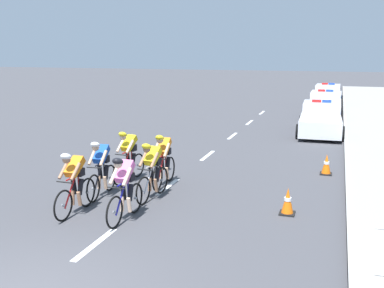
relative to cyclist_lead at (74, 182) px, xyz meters
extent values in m
cube|color=#9E9E99|center=(6.14, 10.24, -0.72)|extent=(0.16, 60.00, 0.13)
cube|color=white|center=(1.30, -1.35, -0.78)|extent=(0.14, 1.60, 0.01)
cube|color=white|center=(1.30, 2.65, -0.78)|extent=(0.14, 1.60, 0.01)
cube|color=white|center=(1.30, 6.65, -0.78)|extent=(0.14, 1.60, 0.01)
cube|color=white|center=(1.30, 10.65, -0.78)|extent=(0.14, 1.60, 0.01)
cube|color=white|center=(1.30, 14.65, -0.78)|extent=(0.14, 1.60, 0.01)
cube|color=white|center=(1.30, 18.65, -0.78)|extent=(0.14, 1.60, 0.01)
torus|color=black|center=(0.00, -0.48, -0.42)|extent=(0.05, 0.72, 0.72)
cylinder|color=#99999E|center=(0.00, -0.48, -0.42)|extent=(0.06, 0.06, 0.06)
torus|color=black|center=(0.00, 0.52, -0.42)|extent=(0.05, 0.72, 0.72)
cylinder|color=#99999E|center=(0.00, 0.52, -0.42)|extent=(0.06, 0.06, 0.06)
cylinder|color=#B21919|center=(0.00, -0.03, 0.11)|extent=(0.04, 0.55, 0.04)
cylinder|color=#B21919|center=(0.00, -0.20, -0.21)|extent=(0.04, 0.48, 0.63)
cylinder|color=#B21919|center=(0.00, 0.17, -0.19)|extent=(0.04, 0.04, 0.65)
cylinder|color=black|center=(0.00, -0.38, 0.09)|extent=(0.42, 0.03, 0.03)
cube|color=black|center=(0.00, 0.17, 0.15)|extent=(0.10, 0.22, 0.05)
cube|color=orange|center=(0.00, 0.05, 0.35)|extent=(0.28, 0.55, 0.45)
cube|color=black|center=(0.00, 0.16, 0.19)|extent=(0.28, 0.20, 0.18)
cylinder|color=black|center=(0.09, 0.11, -0.15)|extent=(0.11, 0.22, 0.40)
cylinder|color=#9E7051|center=(0.09, 0.03, -0.41)|extent=(0.09, 0.15, 0.36)
cylinder|color=black|center=(-0.09, 0.11, -0.15)|extent=(0.11, 0.17, 0.40)
cylinder|color=#9E7051|center=(-0.09, 0.03, -0.41)|extent=(0.09, 0.12, 0.36)
cylinder|color=#9E7051|center=(0.16, -0.17, 0.30)|extent=(0.08, 0.40, 0.35)
cylinder|color=#9E7051|center=(-0.16, -0.17, 0.30)|extent=(0.08, 0.40, 0.35)
sphere|color=#9E7051|center=(0.00, -0.25, 0.59)|extent=(0.19, 0.19, 0.19)
ellipsoid|color=white|center=(0.00, -0.26, 0.66)|extent=(0.23, 0.32, 0.24)
torus|color=black|center=(1.29, -0.50, -0.42)|extent=(0.06, 0.72, 0.72)
cylinder|color=#99999E|center=(1.29, -0.50, -0.42)|extent=(0.06, 0.06, 0.06)
torus|color=black|center=(1.31, 0.50, -0.42)|extent=(0.06, 0.72, 0.72)
cylinder|color=#99999E|center=(1.31, 0.50, -0.42)|extent=(0.06, 0.06, 0.06)
cylinder|color=#1E1E99|center=(1.30, -0.05, 0.11)|extent=(0.05, 0.55, 0.04)
cylinder|color=#1E1E99|center=(1.30, -0.22, -0.21)|extent=(0.05, 0.48, 0.63)
cylinder|color=#1E1E99|center=(1.31, 0.15, -0.19)|extent=(0.04, 0.04, 0.65)
cylinder|color=black|center=(1.30, -0.40, 0.09)|extent=(0.42, 0.04, 0.03)
cube|color=black|center=(1.31, 0.15, 0.15)|extent=(0.10, 0.22, 0.05)
cube|color=pink|center=(1.30, 0.03, 0.35)|extent=(0.29, 0.55, 0.47)
cube|color=black|center=(1.31, 0.14, 0.19)|extent=(0.28, 0.21, 0.18)
cylinder|color=black|center=(1.40, 0.09, -0.15)|extent=(0.11, 0.23, 0.40)
cylinder|color=beige|center=(1.39, 0.01, -0.41)|extent=(0.09, 0.16, 0.36)
cylinder|color=black|center=(1.22, 0.09, -0.15)|extent=(0.11, 0.17, 0.40)
cylinder|color=beige|center=(1.21, 0.01, -0.41)|extent=(0.09, 0.12, 0.36)
cylinder|color=beige|center=(1.46, -0.19, 0.30)|extent=(0.08, 0.40, 0.35)
cylinder|color=beige|center=(1.14, -0.18, 0.30)|extent=(0.08, 0.40, 0.35)
sphere|color=beige|center=(1.30, -0.27, 0.59)|extent=(0.19, 0.19, 0.19)
ellipsoid|color=black|center=(1.30, -0.28, 0.66)|extent=(0.24, 0.32, 0.24)
torus|color=black|center=(-0.02, 0.85, -0.42)|extent=(0.09, 0.73, 0.72)
cylinder|color=#99999E|center=(-0.02, 0.85, -0.42)|extent=(0.06, 0.06, 0.06)
torus|color=black|center=(-0.08, 1.85, -0.42)|extent=(0.09, 0.73, 0.72)
cylinder|color=#99999E|center=(-0.08, 1.85, -0.42)|extent=(0.06, 0.06, 0.06)
cylinder|color=black|center=(-0.05, 1.30, 0.11)|extent=(0.07, 0.55, 0.04)
cylinder|color=black|center=(-0.03, 1.12, -0.21)|extent=(0.07, 0.48, 0.63)
cylinder|color=black|center=(-0.06, 1.50, -0.19)|extent=(0.04, 0.04, 0.65)
cylinder|color=black|center=(-0.02, 0.95, 0.09)|extent=(0.42, 0.06, 0.03)
cube|color=black|center=(-0.06, 1.50, 0.15)|extent=(0.11, 0.23, 0.05)
cube|color=blue|center=(-0.05, 1.37, 0.35)|extent=(0.32, 0.57, 0.45)
cube|color=black|center=(-0.06, 1.49, 0.19)|extent=(0.29, 0.22, 0.18)
cylinder|color=black|center=(0.03, 1.44, -0.15)|extent=(0.12, 0.23, 0.40)
cylinder|color=tan|center=(0.04, 1.36, -0.41)|extent=(0.10, 0.16, 0.36)
cylinder|color=black|center=(-0.15, 1.43, -0.15)|extent=(0.12, 0.18, 0.40)
cylinder|color=tan|center=(-0.14, 1.35, -0.41)|extent=(0.10, 0.13, 0.36)
cylinder|color=tan|center=(0.12, 1.17, 0.30)|extent=(0.10, 0.41, 0.35)
cylinder|color=tan|center=(-0.20, 1.15, 0.30)|extent=(0.10, 0.41, 0.35)
sphere|color=tan|center=(-0.03, 1.07, 0.59)|extent=(0.19, 0.19, 0.19)
ellipsoid|color=white|center=(-0.03, 1.06, 0.66)|extent=(0.25, 0.33, 0.24)
torus|color=black|center=(1.26, 1.07, -0.42)|extent=(0.11, 0.73, 0.72)
cylinder|color=#99999E|center=(1.26, 1.07, -0.42)|extent=(0.06, 0.06, 0.06)
torus|color=black|center=(1.35, 2.06, -0.42)|extent=(0.11, 0.73, 0.72)
cylinder|color=#99999E|center=(1.35, 2.06, -0.42)|extent=(0.06, 0.06, 0.06)
cylinder|color=silver|center=(1.30, 1.52, 0.11)|extent=(0.08, 0.55, 0.04)
cylinder|color=silver|center=(1.29, 1.34, -0.21)|extent=(0.08, 0.48, 0.63)
cylinder|color=silver|center=(1.32, 1.71, -0.19)|extent=(0.04, 0.04, 0.65)
cylinder|color=black|center=(1.27, 1.17, 0.09)|extent=(0.42, 0.06, 0.03)
cube|color=black|center=(1.32, 1.71, 0.15)|extent=(0.12, 0.23, 0.05)
cube|color=yellow|center=(1.31, 1.59, 0.35)|extent=(0.33, 0.57, 0.44)
cube|color=black|center=(1.32, 1.70, 0.19)|extent=(0.30, 0.22, 0.18)
cylinder|color=black|center=(1.40, 1.65, -0.15)|extent=(0.13, 0.23, 0.40)
cylinder|color=#9E7051|center=(1.40, 1.57, -0.41)|extent=(0.10, 0.16, 0.36)
cylinder|color=black|center=(1.22, 1.66, -0.15)|extent=(0.12, 0.18, 0.40)
cylinder|color=#9E7051|center=(1.22, 1.58, -0.41)|extent=(0.10, 0.13, 0.36)
cylinder|color=#9E7051|center=(1.45, 1.36, 0.30)|extent=(0.11, 0.41, 0.35)
cylinder|color=#9E7051|center=(1.13, 1.39, 0.30)|extent=(0.11, 0.41, 0.35)
sphere|color=#9E7051|center=(1.28, 1.29, 0.59)|extent=(0.19, 0.19, 0.19)
ellipsoid|color=yellow|center=(1.28, 1.28, 0.66)|extent=(0.26, 0.33, 0.24)
torus|color=black|center=(-0.03, 2.33, -0.42)|extent=(0.12, 0.72, 0.72)
cylinder|color=#99999E|center=(-0.03, 2.33, -0.42)|extent=(0.07, 0.07, 0.06)
torus|color=black|center=(0.07, 3.33, -0.42)|extent=(0.12, 0.72, 0.72)
cylinder|color=#99999E|center=(0.07, 3.33, -0.42)|extent=(0.07, 0.07, 0.06)
cylinder|color=#B21919|center=(0.01, 2.78, 0.11)|extent=(0.09, 0.55, 0.04)
cylinder|color=#B21919|center=(0.00, 2.60, -0.21)|extent=(0.09, 0.48, 0.63)
cylinder|color=#B21919|center=(0.03, 2.98, -0.19)|extent=(0.04, 0.04, 0.65)
cylinder|color=black|center=(-0.02, 2.43, 0.09)|extent=(0.42, 0.07, 0.03)
cube|color=black|center=(0.03, 2.98, 0.15)|extent=(0.12, 0.23, 0.05)
cube|color=yellow|center=(0.02, 2.85, 0.35)|extent=(0.33, 0.58, 0.44)
cube|color=black|center=(0.03, 2.97, 0.19)|extent=(0.30, 0.23, 0.18)
cylinder|color=black|center=(0.12, 2.91, -0.15)|extent=(0.13, 0.23, 0.40)
cylinder|color=beige|center=(0.11, 2.83, -0.41)|extent=(0.10, 0.16, 0.36)
cylinder|color=black|center=(-0.06, 2.93, -0.15)|extent=(0.13, 0.18, 0.40)
cylinder|color=beige|center=(-0.07, 2.85, -0.41)|extent=(0.10, 0.13, 0.36)
cylinder|color=beige|center=(0.16, 2.62, 0.30)|extent=(0.12, 0.41, 0.35)
cylinder|color=beige|center=(-0.16, 2.65, 0.30)|extent=(0.12, 0.41, 0.35)
sphere|color=beige|center=(-0.01, 2.55, 0.59)|extent=(0.19, 0.19, 0.19)
ellipsoid|color=yellow|center=(-0.01, 2.54, 0.66)|extent=(0.26, 0.34, 0.24)
torus|color=black|center=(1.17, 2.21, -0.42)|extent=(0.05, 0.72, 0.72)
cylinder|color=#99999E|center=(1.17, 2.21, -0.42)|extent=(0.06, 0.06, 0.06)
torus|color=black|center=(1.16, 3.21, -0.42)|extent=(0.05, 0.72, 0.72)
cylinder|color=#99999E|center=(1.16, 3.21, -0.42)|extent=(0.06, 0.06, 0.06)
cylinder|color=#B21919|center=(1.16, 2.66, 0.11)|extent=(0.04, 0.55, 0.04)
cylinder|color=#B21919|center=(1.16, 2.49, -0.21)|extent=(0.04, 0.48, 0.63)
cylinder|color=#B21919|center=(1.16, 2.86, -0.19)|extent=(0.04, 0.04, 0.65)
cylinder|color=black|center=(1.16, 2.31, 0.09)|extent=(0.42, 0.03, 0.03)
cube|color=black|center=(1.16, 2.86, 0.15)|extent=(0.10, 0.22, 0.05)
cube|color=orange|center=(1.16, 2.74, 0.35)|extent=(0.29, 0.55, 0.46)
cube|color=black|center=(1.16, 2.85, 0.19)|extent=(0.28, 0.20, 0.18)
cylinder|color=black|center=(1.25, 2.80, -0.15)|extent=(0.11, 0.22, 0.40)
cylinder|color=tan|center=(1.25, 2.72, -0.41)|extent=(0.09, 0.15, 0.36)
cylinder|color=black|center=(1.07, 2.80, -0.15)|extent=(0.11, 0.17, 0.40)
cylinder|color=tan|center=(1.07, 2.72, -0.41)|extent=(0.09, 0.12, 0.36)
cylinder|color=tan|center=(1.32, 2.53, 0.30)|extent=(0.08, 0.40, 0.35)
cylinder|color=tan|center=(1.00, 2.52, 0.30)|extent=(0.08, 0.40, 0.35)
sphere|color=tan|center=(1.16, 2.44, 0.59)|extent=(0.19, 0.19, 0.19)
ellipsoid|color=yellow|center=(1.16, 2.43, 0.66)|extent=(0.23, 0.32, 0.24)
cube|color=silver|center=(5.01, 12.33, -0.27)|extent=(1.91, 4.46, 0.72)
cube|color=silver|center=(5.02, 12.23, 0.39)|extent=(1.63, 2.15, 0.60)
cube|color=#283342|center=(4.98, 13.24, 0.37)|extent=(1.44, 0.13, 0.51)
cube|color=#1947B2|center=(4.13, 12.30, -0.25)|extent=(0.14, 3.74, 0.24)
cube|color=#1947B2|center=(5.90, 12.36, -0.25)|extent=(0.14, 3.74, 0.24)
cube|color=red|center=(4.80, 12.23, 0.75)|extent=(0.41, 0.19, 0.11)
cube|color=blue|center=(5.24, 12.24, 0.75)|extent=(0.41, 0.19, 0.11)
cylinder|color=black|center=(4.07, 13.67, -0.47)|extent=(0.22, 0.65, 0.64)
cylinder|color=black|center=(5.87, 13.73, -0.47)|extent=(0.22, 0.65, 0.64)
cylinder|color=black|center=(4.16, 10.94, -0.47)|extent=(0.22, 0.65, 0.64)
cylinder|color=black|center=(5.96, 11.00, -0.47)|extent=(0.22, 0.65, 0.64)
cube|color=white|center=(5.01, 17.92, -0.27)|extent=(1.76, 4.40, 0.72)
cube|color=white|center=(5.01, 17.82, 0.39)|extent=(1.56, 2.10, 0.60)
cube|color=#283342|center=(5.02, 18.83, 0.37)|extent=(1.44, 0.08, 0.51)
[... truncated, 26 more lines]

